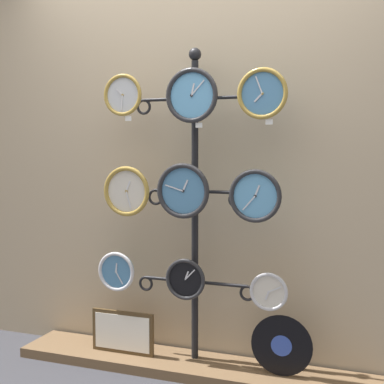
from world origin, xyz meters
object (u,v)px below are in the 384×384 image
at_px(clock_top_left, 123,95).
at_px(clock_bottom_center, 186,279).
at_px(clock_bottom_left, 117,271).
at_px(vinyl_record, 282,346).
at_px(clock_middle_left, 127,191).
at_px(clock_top_right, 262,94).
at_px(display_stand, 195,264).
at_px(clock_bottom_right, 269,292).
at_px(clock_middle_right, 255,196).
at_px(clock_top_center, 192,95).
at_px(picture_frame, 123,332).
at_px(clock_middle_center, 183,191).

bearing_deg(clock_top_left, clock_bottom_center, -1.19).
relative_size(clock_bottom_left, vinyl_record, 0.71).
bearing_deg(clock_middle_left, clock_top_right, -0.40).
xyz_separation_m(clock_top_left, clock_bottom_left, (-0.06, 0.01, -1.07)).
distance_m(display_stand, clock_top_left, 1.10).
height_order(clock_bottom_right, vinyl_record, clock_bottom_right).
bearing_deg(clock_bottom_center, clock_middle_right, -0.11).
bearing_deg(clock_middle_left, clock_bottom_right, 0.07).
bearing_deg(clock_top_left, clock_top_center, -1.72).
bearing_deg(vinyl_record, clock_bottom_left, -179.59).
xyz_separation_m(clock_top_right, clock_middle_left, (-0.83, 0.01, -0.56)).
distance_m(display_stand, clock_middle_left, 0.60).
bearing_deg(clock_top_right, clock_top_left, -179.72).
distance_m(clock_bottom_center, clock_bottom_right, 0.49).
distance_m(display_stand, clock_bottom_right, 0.49).
height_order(vinyl_record, picture_frame, vinyl_record).
xyz_separation_m(clock_top_left, clock_bottom_right, (0.89, 0.01, -1.11)).
xyz_separation_m(clock_middle_left, clock_bottom_right, (0.88, 0.00, -0.54)).
xyz_separation_m(clock_top_right, clock_middle_right, (-0.03, -0.01, -0.56)).
height_order(clock_top_left, clock_middle_center, clock_top_left).
height_order(clock_top_left, clock_bottom_left, clock_top_left).
xyz_separation_m(clock_middle_center, clock_bottom_right, (0.50, 0.03, -0.55)).
height_order(clock_middle_center, clock_bottom_right, clock_middle_center).
height_order(clock_top_center, clock_bottom_left, clock_top_center).
height_order(clock_middle_center, vinyl_record, clock_middle_center).
xyz_separation_m(clock_top_center, clock_bottom_left, (-0.50, 0.02, -1.06)).
xyz_separation_m(clock_bottom_left, picture_frame, (0.04, 0.00, -0.38)).
bearing_deg(display_stand, clock_top_right, -11.95).
xyz_separation_m(display_stand, clock_bottom_right, (0.47, -0.08, -0.10)).
bearing_deg(picture_frame, vinyl_record, 0.41).
height_order(clock_bottom_left, clock_bottom_center, clock_bottom_left).
xyz_separation_m(clock_middle_left, clock_middle_center, (0.38, -0.03, 0.01)).
relative_size(clock_top_right, clock_middle_center, 0.88).
height_order(clock_top_center, picture_frame, clock_top_center).
height_order(display_stand, vinyl_record, display_stand).
height_order(clock_top_center, clock_top_right, clock_top_center).
xyz_separation_m(clock_middle_center, clock_bottom_left, (-0.45, 0.03, -0.51)).
relative_size(clock_top_left, clock_bottom_center, 1.02).
bearing_deg(clock_bottom_right, picture_frame, -179.77).
distance_m(clock_top_right, clock_middle_right, 0.56).
bearing_deg(clock_middle_left, clock_top_center, -3.10).
bearing_deg(vinyl_record, clock_top_left, -179.14).
relative_size(clock_bottom_center, vinyl_record, 0.71).
distance_m(display_stand, clock_middle_center, 0.46).
bearing_deg(clock_top_center, vinyl_record, 3.04).
relative_size(clock_top_center, clock_bottom_right, 1.44).
relative_size(display_stand, clock_middle_center, 5.96).
distance_m(display_stand, clock_middle_right, 0.59).
bearing_deg(clock_bottom_center, clock_top_right, 1.61).
relative_size(clock_top_center, clock_bottom_center, 1.27).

